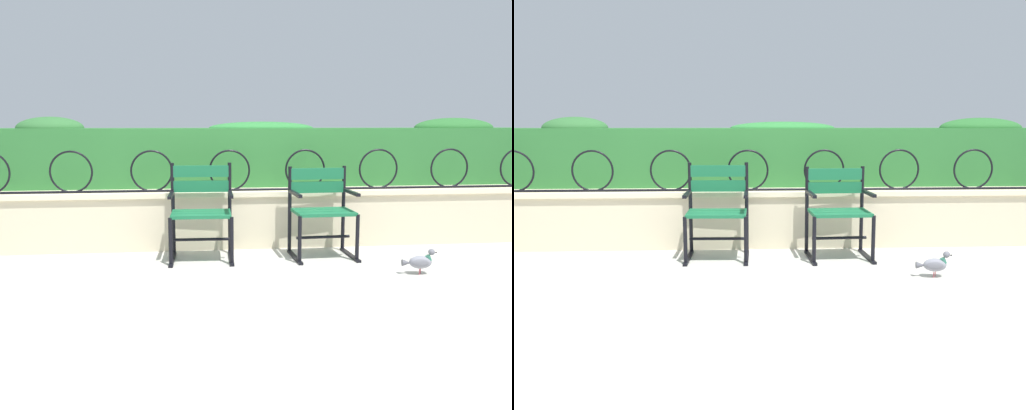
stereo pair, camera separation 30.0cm
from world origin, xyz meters
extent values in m
plane|color=#BCB7AD|center=(0.00, 0.00, 0.00)|extent=(60.00, 60.00, 0.00)
cube|color=beige|center=(0.00, 0.93, 0.27)|extent=(8.17, 0.35, 0.54)
cube|color=beige|center=(0.00, 0.93, 0.56)|extent=(8.17, 0.41, 0.05)
cylinder|color=black|center=(0.00, 0.85, 0.60)|extent=(7.61, 0.02, 0.02)
torus|color=black|center=(-1.74, 0.85, 0.80)|extent=(0.42, 0.02, 0.42)
torus|color=black|center=(-0.96, 0.85, 0.80)|extent=(0.42, 0.02, 0.42)
torus|color=black|center=(-0.19, 0.85, 0.80)|extent=(0.42, 0.02, 0.42)
torus|color=black|center=(0.59, 0.85, 0.80)|extent=(0.42, 0.02, 0.42)
torus|color=black|center=(1.36, 0.85, 0.80)|extent=(0.42, 0.02, 0.42)
torus|color=black|center=(2.14, 0.85, 0.80)|extent=(0.42, 0.02, 0.42)
cube|color=#2D7033|center=(0.00, 1.40, 0.90)|extent=(8.00, 0.58, 0.63)
ellipsoid|color=#306732|center=(-2.05, 1.40, 1.22)|extent=(0.70, 0.52, 0.24)
ellipsoid|color=#2A7132|center=(0.20, 1.40, 1.22)|extent=(1.16, 0.52, 0.14)
ellipsoid|color=#2B6A2E|center=(2.43, 1.40, 1.22)|extent=(0.93, 0.52, 0.23)
cube|color=#19663D|center=(-0.49, 0.24, 0.44)|extent=(0.55, 0.14, 0.03)
cube|color=#19663D|center=(-0.49, 0.37, 0.44)|extent=(0.55, 0.14, 0.03)
cube|color=#19663D|center=(-0.48, 0.51, 0.44)|extent=(0.55, 0.14, 0.03)
cube|color=#19663D|center=(-0.48, 0.61, 0.81)|extent=(0.55, 0.05, 0.11)
cube|color=#19663D|center=(-0.48, 0.61, 0.67)|extent=(0.55, 0.05, 0.11)
cylinder|color=black|center=(-0.21, 0.61, 0.45)|extent=(0.04, 0.04, 0.90)
cylinder|color=black|center=(-0.22, 0.18, 0.22)|extent=(0.04, 0.04, 0.44)
cube|color=black|center=(-0.21, 0.37, 0.01)|extent=(0.05, 0.52, 0.02)
cube|color=black|center=(-0.21, 0.37, 0.62)|extent=(0.05, 0.40, 0.03)
cylinder|color=black|center=(-0.75, 0.62, 0.45)|extent=(0.04, 0.04, 0.90)
cylinder|color=black|center=(-0.76, 0.19, 0.22)|extent=(0.04, 0.04, 0.44)
cube|color=black|center=(-0.76, 0.38, 0.01)|extent=(0.05, 0.52, 0.02)
cube|color=black|center=(-0.76, 0.38, 0.62)|extent=(0.05, 0.40, 0.03)
cylinder|color=black|center=(-0.49, 0.37, 0.20)|extent=(0.52, 0.04, 0.03)
cube|color=#19663D|center=(0.67, 0.21, 0.44)|extent=(0.55, 0.15, 0.03)
cube|color=#19663D|center=(0.67, 0.35, 0.44)|extent=(0.55, 0.15, 0.03)
cube|color=#19663D|center=(0.66, 0.49, 0.44)|extent=(0.55, 0.15, 0.03)
cube|color=#19663D|center=(0.66, 0.59, 0.78)|extent=(0.55, 0.05, 0.11)
cube|color=#19663D|center=(0.66, 0.59, 0.65)|extent=(0.55, 0.05, 0.11)
cylinder|color=black|center=(0.93, 0.60, 0.43)|extent=(0.04, 0.04, 0.86)
cylinder|color=black|center=(0.95, 0.17, 0.22)|extent=(0.04, 0.04, 0.44)
cube|color=black|center=(0.94, 0.36, 0.01)|extent=(0.06, 0.52, 0.02)
cube|color=black|center=(0.94, 0.36, 0.62)|extent=(0.05, 0.40, 0.03)
cylinder|color=black|center=(0.38, 0.58, 0.43)|extent=(0.04, 0.04, 0.86)
cylinder|color=black|center=(0.40, 0.15, 0.22)|extent=(0.04, 0.04, 0.44)
cube|color=black|center=(0.39, 0.34, 0.01)|extent=(0.06, 0.52, 0.02)
cube|color=black|center=(0.39, 0.34, 0.62)|extent=(0.05, 0.40, 0.03)
cylinder|color=black|center=(0.67, 0.35, 0.20)|extent=(0.52, 0.05, 0.03)
ellipsoid|color=gray|center=(1.35, -0.32, 0.11)|extent=(0.20, 0.12, 0.11)
cylinder|color=#2D6B56|center=(1.42, -0.32, 0.14)|extent=(0.07, 0.05, 0.06)
sphere|color=slate|center=(1.44, -0.33, 0.20)|extent=(0.06, 0.06, 0.06)
cone|color=black|center=(1.47, -0.33, 0.19)|extent=(0.02, 0.02, 0.01)
cone|color=#595960|center=(1.24, -0.30, 0.10)|extent=(0.09, 0.07, 0.06)
ellipsoid|color=slate|center=(1.35, -0.27, 0.11)|extent=(0.14, 0.04, 0.07)
ellipsoid|color=slate|center=(1.34, -0.36, 0.11)|extent=(0.14, 0.04, 0.07)
cylinder|color=#C6515B|center=(1.37, -0.30, 0.03)|extent=(0.01, 0.01, 0.05)
cylinder|color=#C6515B|center=(1.34, -0.33, 0.03)|extent=(0.01, 0.01, 0.05)
camera|label=1|loc=(-0.54, -4.58, 1.28)|focal=37.89mm
camera|label=2|loc=(-0.24, -4.61, 1.28)|focal=37.89mm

